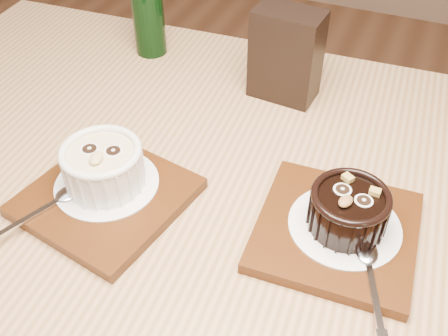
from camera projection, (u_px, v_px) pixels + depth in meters
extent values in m
cube|color=#9A6E43|center=(233.00, 214.00, 0.66)|extent=(1.24, 0.86, 0.04)
cylinder|color=#9A6E43|center=(68.00, 163.00, 1.30)|extent=(0.06, 0.06, 0.71)
cube|color=#4C250C|center=(107.00, 197.00, 0.65)|extent=(0.21, 0.21, 0.01)
cylinder|color=white|center=(107.00, 183.00, 0.66)|extent=(0.13, 0.13, 0.00)
cylinder|color=white|center=(104.00, 168.00, 0.64)|extent=(0.09, 0.09, 0.05)
cylinder|color=#DAC185|center=(101.00, 154.00, 0.62)|extent=(0.08, 0.08, 0.00)
torus|color=white|center=(100.00, 152.00, 0.62)|extent=(0.10, 0.10, 0.01)
cylinder|color=black|center=(89.00, 149.00, 0.62)|extent=(0.02, 0.02, 0.00)
cylinder|color=black|center=(113.00, 151.00, 0.62)|extent=(0.02, 0.02, 0.00)
ellipsoid|color=tan|center=(96.00, 158.00, 0.61)|extent=(0.02, 0.03, 0.01)
cube|color=#4C250C|center=(336.00, 231.00, 0.61)|extent=(0.19, 0.19, 0.01)
cylinder|color=white|center=(345.00, 225.00, 0.60)|extent=(0.13, 0.13, 0.00)
cylinder|color=black|center=(348.00, 212.00, 0.59)|extent=(0.09, 0.09, 0.04)
cylinder|color=black|center=(351.00, 198.00, 0.57)|extent=(0.07, 0.07, 0.00)
torus|color=black|center=(351.00, 196.00, 0.57)|extent=(0.09, 0.09, 0.01)
cylinder|color=black|center=(343.00, 189.00, 0.58)|extent=(0.02, 0.02, 0.00)
cylinder|color=black|center=(364.00, 200.00, 0.57)|extent=(0.02, 0.02, 0.00)
ellipsoid|color=brown|center=(346.00, 201.00, 0.56)|extent=(0.02, 0.02, 0.01)
cube|color=olive|center=(348.00, 178.00, 0.59)|extent=(0.02, 0.01, 0.01)
cube|color=olive|center=(375.00, 192.00, 0.57)|extent=(0.01, 0.01, 0.01)
cube|color=black|center=(286.00, 55.00, 0.78)|extent=(0.10, 0.07, 0.14)
cylinder|color=black|center=(148.00, 14.00, 0.88)|extent=(0.05, 0.05, 0.14)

